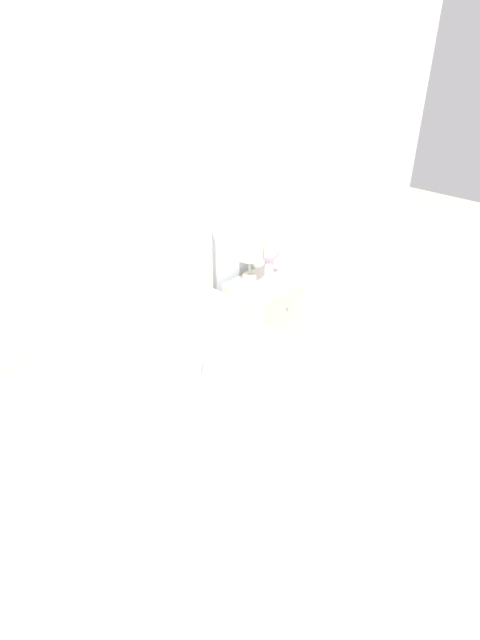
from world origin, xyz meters
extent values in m
plane|color=#CCB28E|center=(0.00, 0.00, 0.00)|extent=(12.00, 12.00, 0.00)
cube|color=white|center=(0.00, 0.07, 1.30)|extent=(8.00, 0.06, 2.60)
cube|color=white|center=(0.00, -1.09, 0.15)|extent=(1.82, 2.17, 0.30)
cube|color=white|center=(0.00, -1.09, 0.40)|extent=(1.78, 2.13, 0.21)
cube|color=silver|center=(0.00, -0.03, 0.56)|extent=(1.85, 0.05, 1.12)
cube|color=white|center=(-0.44, -0.25, 0.58)|extent=(0.76, 0.36, 0.14)
cube|color=white|center=(0.44, -0.25, 0.58)|extent=(0.76, 0.36, 0.14)
cube|color=silver|center=(0.00, -0.65, 0.63)|extent=(0.40, 0.14, 0.24)
cube|color=silver|center=(1.28, -0.24, 0.27)|extent=(0.49, 0.43, 0.54)
sphere|color=#B2AD93|center=(1.28, -0.46, 0.42)|extent=(0.02, 0.02, 0.02)
cylinder|color=beige|center=(1.21, -0.15, 0.57)|extent=(0.10, 0.10, 0.07)
cylinder|color=#B7B29E|center=(1.21, -0.15, 0.67)|extent=(0.02, 0.02, 0.13)
cylinder|color=silver|center=(1.21, -0.15, 0.81)|extent=(0.20, 0.20, 0.14)
cylinder|color=silver|center=(1.40, -0.17, 0.61)|extent=(0.07, 0.07, 0.15)
sphere|color=#EFB2C6|center=(1.40, -0.17, 0.74)|extent=(0.16, 0.16, 0.16)
sphere|color=#609356|center=(1.44, -0.17, 0.70)|extent=(0.07, 0.07, 0.07)
cylinder|color=white|center=(1.28, -0.28, 0.54)|extent=(0.11, 0.11, 0.01)
cylinder|color=white|center=(1.28, -0.28, 0.58)|extent=(0.07, 0.07, 0.06)
camera|label=1|loc=(-1.24, -2.41, 2.26)|focal=28.00mm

